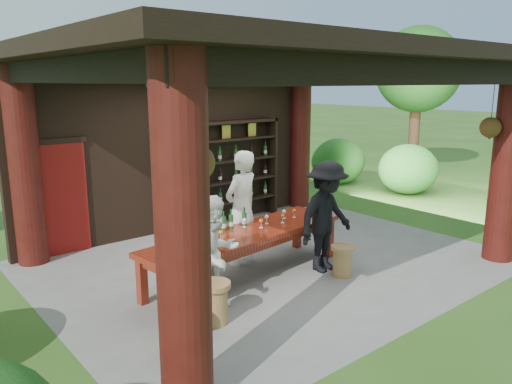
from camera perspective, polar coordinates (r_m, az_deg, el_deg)
ground at (r=8.65m, az=1.70°, el=-7.90°), size 90.00×90.00×0.00m
pavilion at (r=8.47m, az=-0.19°, el=6.50°), size 7.50×6.00×3.60m
wine_shelf at (r=10.76m, az=-3.22°, el=2.30°), size 2.52×0.38×2.21m
tasting_table at (r=7.76m, az=-1.08°, el=-5.36°), size 3.68×1.33×0.75m
stool_near_left at (r=6.49m, az=-4.76°, el=-12.38°), size 0.42×0.42×0.55m
stool_near_right at (r=8.06m, az=9.84°, el=-7.67°), size 0.38×0.38×0.49m
stool_far_left at (r=6.06m, az=-9.05°, el=-14.70°), size 0.38×0.38×0.50m
host at (r=8.29m, az=-1.67°, el=-1.85°), size 0.78×0.60×1.93m
guest_woman at (r=6.62m, az=-4.66°, el=-7.14°), size 0.84×0.69×1.59m
guest_man at (r=8.07m, az=8.03°, el=-2.81°), size 1.22×0.78×1.81m
table_bottles at (r=7.87m, az=-2.64°, el=-3.08°), size 0.48×0.11×0.31m
table_glasses at (r=8.06m, az=1.14°, el=-3.27°), size 1.76×0.37×0.15m
napkin_basket at (r=7.03m, az=-7.59°, el=-5.84°), size 0.28×0.21×0.14m
shrubs at (r=9.88m, az=7.48°, el=-2.03°), size 13.52×7.91×1.36m
trees at (r=11.80m, az=9.28°, el=14.06°), size 22.69×9.08×4.80m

